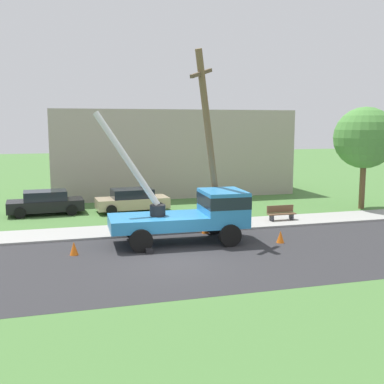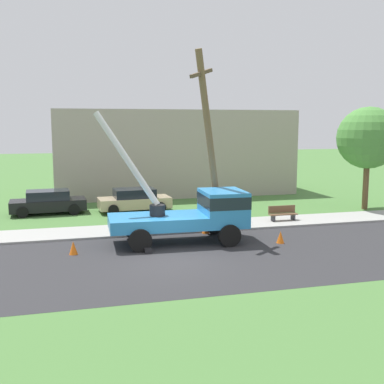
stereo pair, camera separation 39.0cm
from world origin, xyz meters
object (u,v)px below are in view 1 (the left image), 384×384
traffic_cone_curbside (205,228)px  traffic_cone_ahead (280,237)px  parked_sedan_tan (132,200)px  park_bench (281,213)px  traffic_cone_behind (74,248)px  leaning_utility_pole (210,142)px  utility_truck (196,212)px  roadside_tree_near (365,138)px  parked_sedan_black (46,203)px

traffic_cone_curbside → traffic_cone_ahead: bearing=-44.6°
parked_sedan_tan → park_bench: size_ratio=2.81×
traffic_cone_behind → park_bench: 11.92m
leaning_utility_pole → parked_sedan_tan: bearing=110.8°
traffic_cone_behind → traffic_cone_curbside: same height
traffic_cone_ahead → traffic_cone_curbside: bearing=135.4°
parked_sedan_tan → utility_truck: bearing=-78.4°
utility_truck → traffic_cone_ahead: bearing=-19.2°
leaning_utility_pole → parked_sedan_tan: leaning_utility_pole is taller
leaning_utility_pole → traffic_cone_curbside: 4.25m
utility_truck → park_bench: (5.80, 2.98, -0.95)m
leaning_utility_pole → traffic_cone_curbside: size_ratio=15.72×
traffic_cone_ahead → park_bench: size_ratio=0.35×
traffic_cone_behind → parked_sedan_tan: size_ratio=0.12×
utility_truck → traffic_cone_curbside: (0.91, 1.44, -1.13)m
parked_sedan_tan → park_bench: (7.50, -5.29, -0.25)m
traffic_cone_behind → park_bench: bearing=18.5°
traffic_cone_ahead → traffic_cone_curbside: same height
leaning_utility_pole → traffic_cone_ahead: (2.66, -2.41, -4.24)m
leaning_utility_pole → traffic_cone_ahead: leaning_utility_pole is taller
park_bench → roadside_tree_near: bearing=18.8°
parked_sedan_black → parked_sedan_tan: size_ratio=1.00×
leaning_utility_pole → roadside_tree_near: size_ratio=1.36×
traffic_cone_ahead → parked_sedan_tan: 10.95m
traffic_cone_behind → parked_sedan_black: (-1.35, 9.58, 0.43)m
leaning_utility_pole → park_bench: 6.55m
traffic_cone_curbside → parked_sedan_black: bearing=136.6°
traffic_cone_behind → parked_sedan_tan: bearing=67.2°
parked_sedan_tan → park_bench: 9.18m
traffic_cone_curbside → roadside_tree_near: roadside_tree_near is taller
traffic_cone_curbside → traffic_cone_behind: bearing=-160.8°
traffic_cone_curbside → parked_sedan_tan: size_ratio=0.12×
traffic_cone_behind → roadside_tree_near: bearing=18.6°
leaning_utility_pole → roadside_tree_near: bearing=19.7°
utility_truck → parked_sedan_black: utility_truck is taller
parked_sedan_black → roadside_tree_near: bearing=-10.2°
leaning_utility_pole → traffic_cone_curbside: (-0.10, 0.31, -4.24)m
traffic_cone_curbside → parked_sedan_tan: (-2.61, 6.82, 0.43)m
traffic_cone_behind → traffic_cone_curbside: size_ratio=1.00×
leaning_utility_pole → park_bench: size_ratio=5.50×
leaning_utility_pole → traffic_cone_behind: (-6.51, -1.93, -4.24)m
traffic_cone_ahead → traffic_cone_behind: 9.18m
utility_truck → parked_sedan_black: (-6.85, 8.79, -0.70)m
traffic_cone_curbside → parked_sedan_tan: bearing=110.9°
traffic_cone_ahead → roadside_tree_near: bearing=36.3°
traffic_cone_curbside → parked_sedan_black: (-7.76, 7.35, 0.43)m
parked_sedan_tan → park_bench: parked_sedan_tan is taller
parked_sedan_black → parked_sedan_tan: 5.18m
parked_sedan_tan → traffic_cone_ahead: bearing=-60.7°
traffic_cone_ahead → parked_sedan_black: parked_sedan_black is taller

